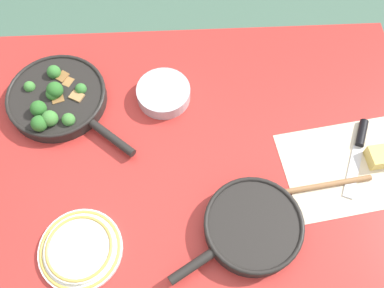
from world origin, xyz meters
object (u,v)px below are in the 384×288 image
wooden_spoon (287,192)px  grater_knife (359,146)px  skillet_broccoli (57,98)px  prep_bowl_steel (164,93)px  cheese_block (382,156)px  dinner_plate_stack (80,249)px  skillet_eggs (252,227)px

wooden_spoon → grater_knife: bearing=-158.1°
skillet_broccoli → prep_bowl_steel: (0.31, 0.01, -0.01)m
prep_bowl_steel → cheese_block: bearing=-21.6°
cheese_block → dinner_plate_stack: bearing=-165.2°
skillet_broccoli → wooden_spoon: size_ratio=1.00×
skillet_eggs → wooden_spoon: bearing=-168.7°
cheese_block → prep_bowl_steel: size_ratio=0.53×
prep_bowl_steel → skillet_broccoli: bearing=-179.0°
dinner_plate_stack → prep_bowl_steel: bearing=64.4°
cheese_block → prep_bowl_steel: bearing=158.4°
skillet_broccoli → skillet_eggs: 0.67m
wooden_spoon → prep_bowl_steel: (-0.32, 0.32, 0.01)m
wooden_spoon → cheese_block: 0.29m
skillet_broccoli → wooden_spoon: 0.71m
skillet_broccoli → prep_bowl_steel: 0.31m
cheese_block → dinner_plate_stack: 0.84m
skillet_broccoli → dinner_plate_stack: 0.45m
dinner_plate_stack → skillet_broccoli: bearing=102.2°
cheese_block → prep_bowl_steel: prep_bowl_steel is taller
dinner_plate_stack → prep_bowl_steel: size_ratio=1.33×
cheese_block → prep_bowl_steel: 0.64m
wooden_spoon → skillet_broccoli: bearing=-33.9°
skillet_eggs → wooden_spoon: size_ratio=0.90×
skillet_broccoli → skillet_eggs: bearing=3.0°
grater_knife → cheese_block: size_ratio=2.82×
dinner_plate_stack → grater_knife: bearing=18.4°
grater_knife → prep_bowl_steel: prep_bowl_steel is taller
skillet_eggs → cheese_block: size_ratio=4.09×
skillet_broccoli → prep_bowl_steel: size_ratio=2.40×
skillet_eggs → dinner_plate_stack: (-0.43, -0.03, -0.01)m
dinner_plate_stack → prep_bowl_steel: (0.22, 0.45, 0.01)m
skillet_broccoli → grater_knife: skillet_broccoli is taller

